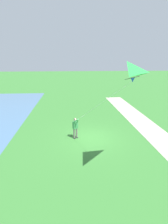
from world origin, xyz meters
name	(u,v)px	position (x,y,z in m)	size (l,w,h in m)	color
ground_plane	(91,138)	(0.00, 0.00, 0.00)	(120.00, 120.00, 0.00)	#33702D
person_kite_flyer	(75,126)	(1.27, -0.11, 1.05)	(0.53, 0.62, 1.83)	#232328
flying_kite	(126,73)	(-1.24, 4.30, 5.74)	(3.21, 5.02, 4.39)	green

